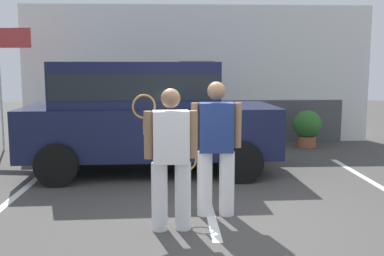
{
  "coord_description": "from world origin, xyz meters",
  "views": [
    {
      "loc": [
        -0.66,
        -5.49,
        1.98
      ],
      "look_at": [
        -0.37,
        1.2,
        1.05
      ],
      "focal_mm": 41.81,
      "sensor_mm": 36.0,
      "label": 1
    }
  ],
  "objects_px": {
    "potted_plant_by_porch": "(307,127)",
    "tennis_player_man": "(171,157)",
    "tennis_player_woman": "(216,147)",
    "parked_suv": "(145,111)",
    "flag_pole": "(7,65)"
  },
  "relations": [
    {
      "from": "tennis_player_man",
      "to": "flag_pole",
      "type": "distance_m",
      "value": 6.61
    },
    {
      "from": "parked_suv",
      "to": "flag_pole",
      "type": "xyz_separation_m",
      "value": [
        -3.29,
        2.24,
        0.87
      ]
    },
    {
      "from": "tennis_player_man",
      "to": "tennis_player_woman",
      "type": "relative_size",
      "value": 0.97
    },
    {
      "from": "parked_suv",
      "to": "flag_pole",
      "type": "distance_m",
      "value": 4.07
    },
    {
      "from": "parked_suv",
      "to": "potted_plant_by_porch",
      "type": "relative_size",
      "value": 5.13
    },
    {
      "from": "parked_suv",
      "to": "tennis_player_man",
      "type": "relative_size",
      "value": 2.71
    },
    {
      "from": "parked_suv",
      "to": "tennis_player_woman",
      "type": "bearing_deg",
      "value": -69.13
    },
    {
      "from": "parked_suv",
      "to": "tennis_player_woman",
      "type": "distance_m",
      "value": 2.79
    },
    {
      "from": "tennis_player_woman",
      "to": "potted_plant_by_porch",
      "type": "distance_m",
      "value": 5.69
    },
    {
      "from": "tennis_player_man",
      "to": "tennis_player_woman",
      "type": "height_order",
      "value": "tennis_player_woman"
    },
    {
      "from": "tennis_player_woman",
      "to": "parked_suv",
      "type": "bearing_deg",
      "value": -65.5
    },
    {
      "from": "parked_suv",
      "to": "tennis_player_man",
      "type": "xyz_separation_m",
      "value": [
        0.48,
        -3.08,
        -0.24
      ]
    },
    {
      "from": "tennis_player_woman",
      "to": "flag_pole",
      "type": "height_order",
      "value": "flag_pole"
    },
    {
      "from": "tennis_player_man",
      "to": "potted_plant_by_porch",
      "type": "distance_m",
      "value": 6.42
    },
    {
      "from": "potted_plant_by_porch",
      "to": "tennis_player_man",
      "type": "bearing_deg",
      "value": -121.28
    }
  ]
}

